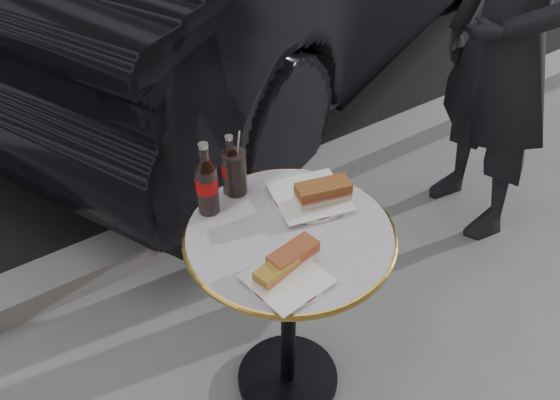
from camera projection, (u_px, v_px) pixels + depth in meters
ground at (288, 380)px, 2.26m from camera, size 80.00×80.00×0.00m
curb at (174, 230)px, 2.80m from camera, size 40.00×0.20×0.12m
bistro_table at (289, 315)px, 2.03m from camera, size 0.62×0.62×0.73m
plate_left at (287, 281)px, 1.64m from camera, size 0.21×0.21×0.01m
plate_right at (310, 198)px, 1.90m from camera, size 0.30×0.30×0.01m
sandwich_left_a at (277, 272)px, 1.63m from camera, size 0.14×0.09×0.05m
sandwich_left_b at (293, 257)px, 1.67m from camera, size 0.15×0.09×0.05m
sandwich_right at (323, 193)px, 1.87m from camera, size 0.18×0.12×0.06m
cola_bottle_left at (206, 178)px, 1.79m from camera, size 0.07×0.07×0.24m
cola_bottle_right at (230, 165)px, 1.87m from camera, size 0.06×0.06×0.21m
cola_glass at (235, 172)px, 1.89m from camera, size 0.08×0.08×0.15m
pedestrian at (510, 45)px, 2.43m from camera, size 0.51×0.69×1.72m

